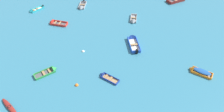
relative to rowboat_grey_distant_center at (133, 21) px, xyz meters
The scene contains 11 objects.
rowboat_grey_distant_center is the anchor object (origin of this frame).
rowboat_orange_cluster_inner 13.85m from the rowboat_grey_distant_center, 69.64° to the right, with size 2.78×2.67×0.94m.
rowboat_turquoise_back_row_right 18.39m from the rowboat_grey_distant_center, 157.90° to the left, with size 2.83×2.47×0.87m.
rowboat_blue_far_right 5.56m from the rowboat_grey_distant_center, 107.05° to the right, with size 1.56×4.19×1.21m.
rowboat_red_far_left 13.36m from the rowboat_grey_distant_center, behind, with size 3.34×2.34×1.04m.
rowboat_deep_blue_near_left 13.36m from the rowboat_grey_distant_center, 121.15° to the right, with size 2.46×2.46×0.76m.
rowboat_green_foreground_center 16.31m from the rowboat_grey_distant_center, 146.04° to the right, with size 3.09×2.03×0.94m.
rowboat_grey_back_row_center 10.48m from the rowboat_grey_distant_center, 142.07° to the left, with size 1.93×3.30×1.04m.
kayak_maroon_back_row_left 22.50m from the rowboat_grey_distant_center, 142.15° to the right, with size 2.34×2.91×0.31m.
mooring_buoy_far_field 10.99m from the rowboat_grey_distant_center, 146.39° to the right, with size 0.42×0.42×0.42m, color silver.
mooring_buoy_between_boats_left 16.00m from the rowboat_grey_distant_center, 130.89° to the right, with size 0.43×0.43×0.43m, color orange.
Camera 1 is at (-3.98, 3.25, 18.70)m, focal length 31.86 mm.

